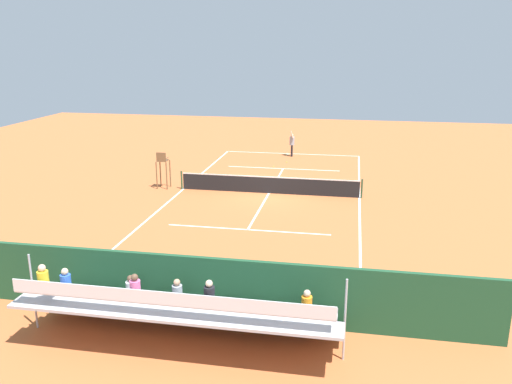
# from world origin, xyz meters

# --- Properties ---
(ground_plane) EXTENTS (60.00, 60.00, 0.00)m
(ground_plane) POSITION_xyz_m (0.00, 0.00, 0.00)
(ground_plane) COLOR #BC6033
(court_line_markings) EXTENTS (10.10, 22.20, 0.01)m
(court_line_markings) POSITION_xyz_m (0.00, -0.04, 0.00)
(court_line_markings) COLOR white
(court_line_markings) RESTS_ON ground
(tennis_net) EXTENTS (10.30, 0.10, 1.07)m
(tennis_net) POSITION_xyz_m (0.00, 0.00, 0.50)
(tennis_net) COLOR black
(tennis_net) RESTS_ON ground
(backdrop_wall) EXTENTS (18.00, 0.16, 2.00)m
(backdrop_wall) POSITION_xyz_m (0.00, 14.00, 1.00)
(backdrop_wall) COLOR #1E4C2D
(backdrop_wall) RESTS_ON ground
(bleacher_stand) EXTENTS (9.06, 2.40, 2.48)m
(bleacher_stand) POSITION_xyz_m (0.10, 15.33, 0.93)
(bleacher_stand) COLOR #B2B2B7
(bleacher_stand) RESTS_ON ground
(umpire_chair) EXTENTS (0.67, 0.67, 2.14)m
(umpire_chair) POSITION_xyz_m (6.20, 0.02, 1.31)
(umpire_chair) COLOR brown
(umpire_chair) RESTS_ON ground
(courtside_bench) EXTENTS (1.80, 0.40, 0.93)m
(courtside_bench) POSITION_xyz_m (-1.66, 13.27, 0.56)
(courtside_bench) COLOR #33383D
(courtside_bench) RESTS_ON ground
(equipment_bag) EXTENTS (0.90, 0.36, 0.36)m
(equipment_bag) POSITION_xyz_m (0.26, 13.40, 0.18)
(equipment_bag) COLOR black
(equipment_bag) RESTS_ON ground
(tennis_player) EXTENTS (0.38, 0.54, 1.93)m
(tennis_player) POSITION_xyz_m (-0.09, -10.12, 1.02)
(tennis_player) COLOR black
(tennis_player) RESTS_ON ground
(tennis_racket) EXTENTS (0.58, 0.40, 0.03)m
(tennis_racket) POSITION_xyz_m (0.33, -10.63, 0.01)
(tennis_racket) COLOR black
(tennis_racket) RESTS_ON ground
(tennis_ball_near) EXTENTS (0.07, 0.07, 0.07)m
(tennis_ball_near) POSITION_xyz_m (-0.00, -7.89, 0.03)
(tennis_ball_near) COLOR #CCDB33
(tennis_ball_near) RESTS_ON ground
(tennis_ball_far) EXTENTS (0.07, 0.07, 0.07)m
(tennis_ball_far) POSITION_xyz_m (0.70, -6.42, 0.03)
(tennis_ball_far) COLOR #CCDB33
(tennis_ball_far) RESTS_ON ground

